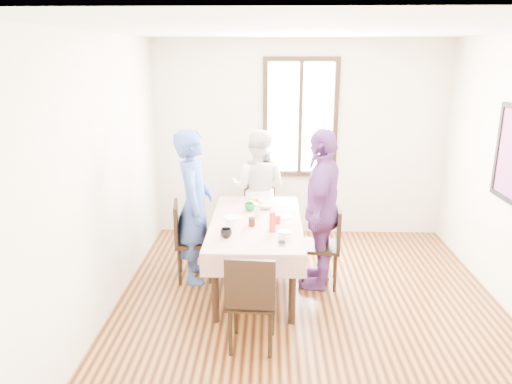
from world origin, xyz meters
TOP-DOWN VIEW (x-y plane):
  - ground at (0.00, 0.00)m, footprint 4.50×4.50m
  - back_wall at (0.00, 2.25)m, footprint 4.00×0.00m
  - window_frame at (0.00, 2.23)m, footprint 1.02×0.06m
  - window_pane at (0.00, 2.24)m, footprint 0.90×0.02m
  - dining_table at (-0.55, 0.54)m, footprint 0.85×1.69m
  - tablecloth at (-0.55, 0.54)m, footprint 0.97×1.81m
  - chair_left at (-1.26, 0.70)m, footprint 0.48×0.48m
  - chair_right at (0.16, 0.60)m, footprint 0.47×0.47m
  - chair_far at (-0.55, 1.71)m, footprint 0.43×0.43m
  - chair_near at (-0.55, -0.62)m, footprint 0.44×0.44m
  - person_left at (-1.24, 0.70)m, footprint 0.44×0.65m
  - person_far at (-0.55, 1.68)m, footprint 0.89×0.76m
  - person_right at (0.14, 0.60)m, footprint 0.68×1.11m
  - mug_black at (-0.83, 0.05)m, footprint 0.12×0.12m
  - mug_flag at (-0.32, 0.46)m, footprint 0.10×0.10m
  - mug_green at (-0.64, 0.89)m, footprint 0.12×0.12m
  - serving_bowl at (-0.48, 1.00)m, footprint 0.27×0.27m
  - juice_carton at (-0.38, 0.23)m, footprint 0.07×0.07m
  - butter_tub at (-0.26, 0.04)m, footprint 0.13×0.13m
  - jam_jar at (-0.59, 0.37)m, footprint 0.07×0.07m
  - drinking_glass at (-0.82, 0.29)m, footprint 0.08×0.08m
  - smartphone at (-0.29, -0.10)m, footprint 0.07×0.13m
  - flower_vase at (-0.54, 0.62)m, footprint 0.06×0.06m
  - plate_left at (-0.81, 0.63)m, footprint 0.20×0.20m
  - plate_right at (-0.27, 0.67)m, footprint 0.20×0.20m
  - plate_far at (-0.55, 1.21)m, footprint 0.20×0.20m
  - butter_lid at (-0.26, 0.04)m, footprint 0.12×0.12m
  - flower_bunch at (-0.54, 0.62)m, footprint 0.09×0.09m

SIDE VIEW (x-z plane):
  - ground at x=0.00m, z-range 0.00..0.00m
  - dining_table at x=-0.55m, z-range 0.00..0.75m
  - chair_left at x=-1.26m, z-range 0.00..0.91m
  - chair_right at x=0.16m, z-range 0.00..0.91m
  - chair_far at x=-0.55m, z-range 0.00..0.91m
  - chair_near at x=-0.55m, z-range 0.00..0.91m
  - tablecloth at x=-0.55m, z-range 0.75..0.76m
  - smartphone at x=-0.29m, z-range 0.76..0.77m
  - plate_left at x=-0.81m, z-range 0.76..0.77m
  - plate_right at x=-0.27m, z-range 0.76..0.77m
  - plate_far at x=-0.55m, z-range 0.76..0.77m
  - person_far at x=-0.55m, z-range 0.00..1.57m
  - serving_bowl at x=-0.48m, z-range 0.76..0.82m
  - butter_tub at x=-0.26m, z-range 0.76..0.83m
  - mug_flag at x=-0.32m, z-range 0.76..0.84m
  - mug_black at x=-0.83m, z-range 0.76..0.85m
  - mug_green at x=-0.64m, z-range 0.76..0.85m
  - jam_jar at x=-0.59m, z-range 0.76..0.86m
  - drinking_glass at x=-0.82m, z-range 0.76..0.87m
  - flower_vase at x=-0.54m, z-range 0.76..0.88m
  - butter_lid at x=-0.26m, z-range 0.83..0.84m
  - person_left at x=-1.24m, z-range 0.00..1.73m
  - juice_carton at x=-0.38m, z-range 0.76..0.97m
  - person_right at x=0.14m, z-range 0.00..1.76m
  - flower_bunch at x=-0.54m, z-range 0.88..0.98m
  - back_wall at x=0.00m, z-range -0.65..3.35m
  - window_frame at x=0.00m, z-range 0.84..2.46m
  - window_pane at x=0.00m, z-range 0.90..2.40m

